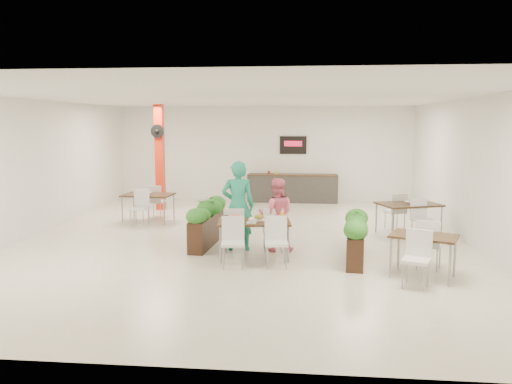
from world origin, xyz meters
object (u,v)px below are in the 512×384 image
(main_table, at_px, (254,227))
(side_table_c, at_px, (424,243))
(planter_left, at_px, (207,221))
(diner_man, at_px, (238,206))
(planter_right, at_px, (356,235))
(red_column, at_px, (160,156))
(side_table_a, at_px, (148,198))
(diner_woman, at_px, (276,215))
(service_counter, at_px, (292,187))
(side_table_b, at_px, (409,208))

(main_table, bearing_deg, side_table_c, -17.05)
(side_table_c, bearing_deg, planter_left, 177.48)
(diner_man, bearing_deg, planter_right, 159.75)
(red_column, height_order, planter_left, red_column)
(diner_man, bearing_deg, side_table_a, -51.38)
(diner_woman, bearing_deg, side_table_a, -44.30)
(diner_man, bearing_deg, diner_woman, 173.21)
(main_table, relative_size, planter_left, 0.85)
(service_counter, height_order, diner_man, service_counter)
(service_counter, distance_m, diner_man, 6.61)
(main_table, height_order, planter_left, planter_left)
(main_table, bearing_deg, side_table_a, 133.05)
(service_counter, relative_size, side_table_c, 1.81)
(main_table, bearing_deg, service_counter, 85.30)
(main_table, distance_m, planter_right, 1.99)
(side_table_a, bearing_deg, side_table_c, -30.23)
(diner_man, bearing_deg, service_counter, -105.34)
(planter_left, bearing_deg, side_table_c, -25.63)
(red_column, bearing_deg, planter_right, -44.09)
(main_table, relative_size, diner_woman, 1.15)
(side_table_b, bearing_deg, side_table_a, 151.34)
(planter_left, xyz_separation_m, side_table_a, (-2.08, 2.36, 0.11))
(service_counter, height_order, diner_woman, service_counter)
(side_table_a, bearing_deg, main_table, -42.20)
(service_counter, distance_m, main_table, 7.20)
(red_column, height_order, service_counter, red_column)
(diner_man, xyz_separation_m, diner_woman, (0.80, 0.00, -0.18))
(red_column, distance_m, side_table_b, 7.49)
(diner_woman, xyz_separation_m, side_table_a, (-3.61, 2.77, -0.13))
(main_table, distance_m, diner_woman, 0.78)
(side_table_a, xyz_separation_m, side_table_b, (6.66, -0.94, 0.01))
(planter_left, relative_size, side_table_a, 1.25)
(diner_man, height_order, side_table_b, diner_man)
(diner_woman, bearing_deg, planter_left, -21.64)
(red_column, relative_size, side_table_a, 1.94)
(planter_left, distance_m, side_table_c, 4.60)
(main_table, distance_m, side_table_a, 4.69)
(red_column, distance_m, side_table_a, 2.15)
(main_table, height_order, diner_woman, diner_woman)
(diner_man, distance_m, planter_left, 0.94)
(diner_woman, distance_m, planter_left, 1.60)
(planter_left, relative_size, side_table_b, 1.24)
(main_table, xyz_separation_m, side_table_a, (-3.20, 3.43, 0.00))
(main_table, relative_size, side_table_a, 1.06)
(diner_man, relative_size, side_table_b, 1.13)
(red_column, relative_size, main_table, 1.83)
(planter_left, bearing_deg, red_column, 118.25)
(service_counter, xyz_separation_m, planter_left, (-1.71, -6.11, 0.03))
(main_table, bearing_deg, planter_right, 2.50)
(diner_man, height_order, planter_right, diner_man)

